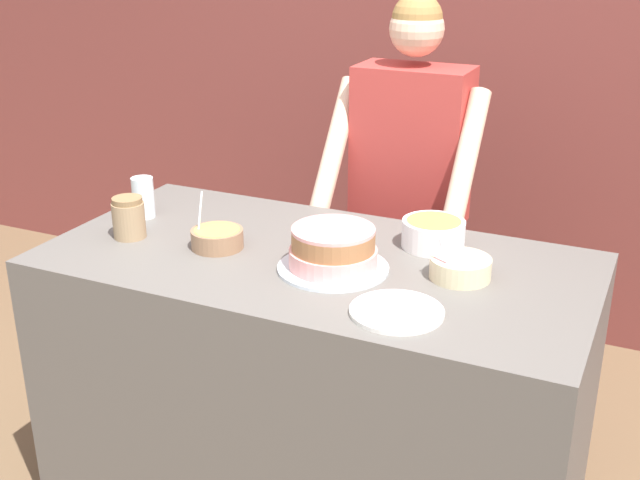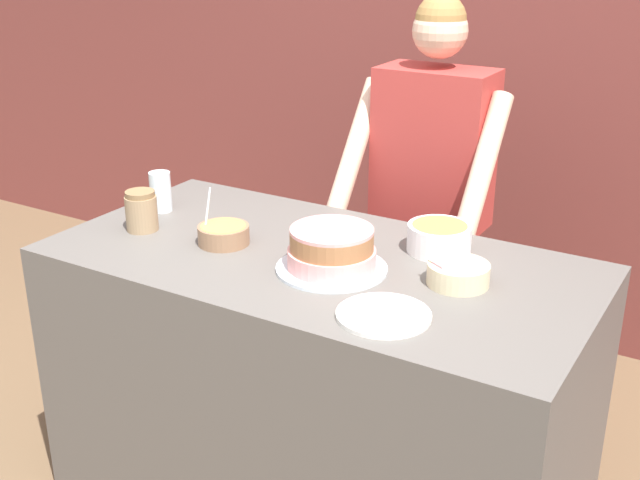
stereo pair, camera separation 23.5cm
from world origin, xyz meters
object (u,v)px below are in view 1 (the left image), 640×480
at_px(frosting_bowl_pink, 460,267).
at_px(stoneware_jar, 129,218).
at_px(person_baker, 410,174).
at_px(cake, 333,251).
at_px(ceramic_plate, 397,312).
at_px(frosting_bowl_yellow, 217,238).
at_px(frosting_bowl_olive, 433,232).
at_px(drinking_glass, 143,197).

relative_size(frosting_bowl_pink, stoneware_jar, 1.31).
relative_size(person_baker, cake, 5.00).
bearing_deg(stoneware_jar, cake, 3.09).
height_order(ceramic_plate, stoneware_jar, stoneware_jar).
xyz_separation_m(frosting_bowl_pink, stoneware_jar, (-1.05, -0.14, 0.03)).
xyz_separation_m(frosting_bowl_yellow, ceramic_plate, (0.66, -0.19, -0.03)).
relative_size(cake, frosting_bowl_pink, 1.87).
bearing_deg(ceramic_plate, frosting_bowl_pink, 73.06).
relative_size(person_baker, frosting_bowl_pink, 9.33).
xyz_separation_m(frosting_bowl_yellow, frosting_bowl_olive, (0.61, 0.29, 0.01)).
distance_m(cake, frosting_bowl_olive, 0.36).
bearing_deg(cake, drinking_glass, 169.91).
distance_m(frosting_bowl_pink, ceramic_plate, 0.30).
distance_m(frosting_bowl_yellow, frosting_bowl_olive, 0.67).
bearing_deg(frosting_bowl_pink, drinking_glass, 178.03).
bearing_deg(stoneware_jar, frosting_bowl_olive, 19.96).
height_order(person_baker, stoneware_jar, person_baker).
bearing_deg(frosting_bowl_yellow, cake, -0.46).
distance_m(cake, drinking_glass, 0.78).
xyz_separation_m(frosting_bowl_yellow, stoneware_jar, (-0.30, -0.04, 0.03)).
height_order(person_baker, frosting_bowl_olive, person_baker).
distance_m(person_baker, stoneware_jar, 1.08).
height_order(frosting_bowl_olive, stoneware_jar, stoneware_jar).
bearing_deg(drinking_glass, frosting_bowl_pink, -1.97).
bearing_deg(cake, frosting_bowl_yellow, 179.54).
relative_size(person_baker, frosting_bowl_yellow, 9.54).
bearing_deg(cake, person_baker, 93.34).
xyz_separation_m(drinking_glass, stoneware_jar, (0.07, -0.17, -0.00)).
height_order(drinking_glass, stoneware_jar, drinking_glass).
xyz_separation_m(frosting_bowl_pink, frosting_bowl_olive, (-0.14, 0.19, 0.01)).
relative_size(frosting_bowl_yellow, drinking_glass, 1.23).
bearing_deg(frosting_bowl_olive, drinking_glass, -170.99).
relative_size(cake, frosting_bowl_yellow, 1.91).
xyz_separation_m(person_baker, frosting_bowl_yellow, (-0.35, -0.82, -0.02)).
bearing_deg(ceramic_plate, cake, 144.48).
distance_m(cake, ceramic_plate, 0.33).
bearing_deg(frosting_bowl_pink, frosting_bowl_olive, 125.94).
xyz_separation_m(person_baker, drinking_glass, (-0.72, -0.69, 0.02)).
bearing_deg(drinking_glass, frosting_bowl_olive, 9.01).
bearing_deg(ceramic_plate, frosting_bowl_olive, 96.33).
bearing_deg(frosting_bowl_pink, cake, -164.40).
bearing_deg(frosting_bowl_pink, stoneware_jar, -172.62).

